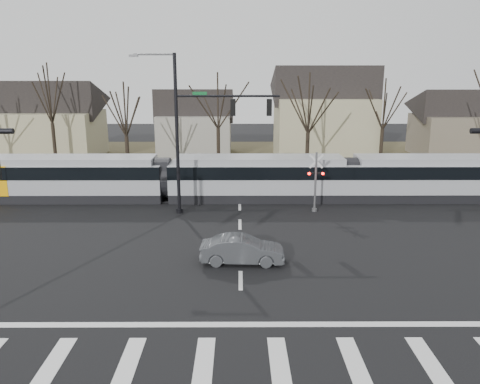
{
  "coord_description": "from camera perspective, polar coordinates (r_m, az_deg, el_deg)",
  "views": [
    {
      "loc": [
        -0.1,
        -17.24,
        8.92
      ],
      "look_at": [
        0.0,
        9.0,
        2.3
      ],
      "focal_mm": 35.0,
      "sensor_mm": 36.0,
      "label": 1
    }
  ],
  "objects": [
    {
      "name": "ground",
      "position": [
        19.41,
        0.11,
        -13.2
      ],
      "size": [
        140.0,
        140.0,
        0.0
      ],
      "primitive_type": "plane",
      "color": "black"
    },
    {
      "name": "grass_verge",
      "position": [
        50.04,
        -0.1,
        3.9
      ],
      "size": [
        140.0,
        28.0,
        0.01
      ],
      "primitive_type": "cube",
      "color": "#38331E",
      "rests_on": "ground"
    },
    {
      "name": "crosswalk",
      "position": [
        15.96,
        0.19,
        -19.8
      ],
      "size": [
        27.0,
        2.6,
        0.01
      ],
      "color": "silver",
      "rests_on": "ground"
    },
    {
      "name": "stop_line",
      "position": [
        17.83,
        0.14,
        -15.84
      ],
      "size": [
        28.0,
        0.35,
        0.01
      ],
      "primitive_type": "cube",
      "color": "silver",
      "rests_on": "ground"
    },
    {
      "name": "lane_dashes",
      "position": [
        34.41,
        -0.05,
        -0.85
      ],
      "size": [
        0.18,
        30.0,
        0.01
      ],
      "color": "silver",
      "rests_on": "ground"
    },
    {
      "name": "rail_pair",
      "position": [
        34.21,
        -0.04,
        -0.9
      ],
      "size": [
        90.0,
        1.52,
        0.06
      ],
      "color": "#59595E",
      "rests_on": "ground"
    },
    {
      "name": "tram",
      "position": [
        34.04,
        2.08,
        1.94
      ],
      "size": [
        41.71,
        3.1,
        3.16
      ],
      "color": "gray",
      "rests_on": "ground"
    },
    {
      "name": "sedan",
      "position": [
        22.81,
        0.28,
        -7.05
      ],
      "size": [
        1.75,
        4.16,
        1.33
      ],
      "primitive_type": "imported",
      "rotation": [
        0.0,
        0.0,
        1.53
      ],
      "color": "#3F4245",
      "rests_on": "ground"
    },
    {
      "name": "signal_pole_far",
      "position": [
        30.0,
        -4.67,
        7.95
      ],
      "size": [
        9.28,
        0.44,
        10.2
      ],
      "color": "black",
      "rests_on": "ground"
    },
    {
      "name": "rail_crossing_signal",
      "position": [
        31.26,
        9.18,
        0.97
      ],
      "size": [
        1.08,
        0.36,
        4.0
      ],
      "color": "#59595B",
      "rests_on": "ground"
    },
    {
      "name": "tree_row",
      "position": [
        43.47,
        2.58,
        8.98
      ],
      "size": [
        59.2,
        7.2,
        10.0
      ],
      "color": "black",
      "rests_on": "ground"
    },
    {
      "name": "house_a",
      "position": [
        55.15,
        -21.62,
        8.55
      ],
      "size": [
        9.72,
        8.64,
        8.6
      ],
      "color": "#9A9370",
      "rests_on": "ground"
    },
    {
      "name": "house_b",
      "position": [
        53.69,
        -5.52,
        8.81
      ],
      "size": [
        8.64,
        7.56,
        7.65
      ],
      "color": "gray",
      "rests_on": "ground"
    },
    {
      "name": "house_c",
      "position": [
        51.19,
        10.17,
        9.81
      ],
      "size": [
        10.8,
        8.64,
        10.1
      ],
      "color": "#9A9370",
      "rests_on": "ground"
    },
    {
      "name": "house_d",
      "position": [
        57.74,
        24.7,
        7.97
      ],
      "size": [
        8.64,
        7.56,
        7.65
      ],
      "color": "brown",
      "rests_on": "ground"
    }
  ]
}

